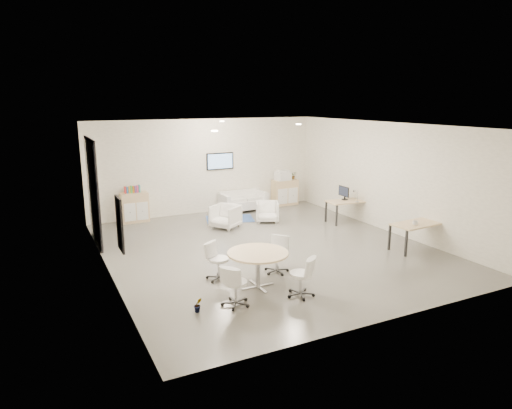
{
  "coord_description": "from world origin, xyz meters",
  "views": [
    {
      "loc": [
        -5.34,
        -10.12,
        3.83
      ],
      "look_at": [
        -0.13,
        0.4,
        1.12
      ],
      "focal_mm": 32.0,
      "sensor_mm": 36.0,
      "label": 1
    }
  ],
  "objects": [
    {
      "name": "artwork",
      "position": [
        -3.97,
        -1.6,
        1.55
      ],
      "size": [
        0.05,
        0.54,
        1.04
      ],
      "color": "black",
      "rests_on": "room_shell"
    },
    {
      "name": "room_shell",
      "position": [
        0.0,
        0.0,
        1.6
      ],
      "size": [
        9.6,
        10.6,
        4.8
      ],
      "color": "#5B5853",
      "rests_on": "ground"
    },
    {
      "name": "round_table",
      "position": [
        -1.35,
        -2.16,
        0.69
      ],
      "size": [
        1.27,
        1.27,
        0.77
      ],
      "color": "#DCBE84",
      "rests_on": "room_shell"
    },
    {
      "name": "loveseat",
      "position": [
        1.18,
        4.1,
        0.32
      ],
      "size": [
        1.63,
        0.88,
        0.59
      ],
      "rotation": [
        0.0,
        0.0,
        0.06
      ],
      "color": "white",
      "rests_on": "room_shell"
    },
    {
      "name": "meeting_chairs",
      "position": [
        -1.35,
        -2.16,
        0.41
      ],
      "size": [
        2.33,
        2.33,
        0.82
      ],
      "color": "white",
      "rests_on": "room_shell"
    },
    {
      "name": "desk_front",
      "position": [
        3.44,
        -1.8,
        0.64
      ],
      "size": [
        1.43,
        0.8,
        0.72
      ],
      "rotation": [
        0.0,
        0.0,
        0.08
      ],
      "color": "#DCBE84",
      "rests_on": "room_shell"
    },
    {
      "name": "sideboard_right",
      "position": [
        2.98,
        4.25,
        0.47
      ],
      "size": [
        0.94,
        0.45,
        0.94
      ],
      "color": "#DCBE84",
      "rests_on": "room_shell"
    },
    {
      "name": "armchair_left",
      "position": [
        -0.21,
        2.33,
        0.39
      ],
      "size": [
        1.01,
        1.03,
        0.78
      ],
      "primitive_type": "imported",
      "rotation": [
        0.0,
        0.0,
        -0.96
      ],
      "color": "white",
      "rests_on": "room_shell"
    },
    {
      "name": "glass_door",
      "position": [
        -3.95,
        2.51,
        1.5
      ],
      "size": [
        0.09,
        1.9,
        2.85
      ],
      "color": "black",
      "rests_on": "room_shell"
    },
    {
      "name": "blue_rug",
      "position": [
        0.31,
        3.23,
        0.01
      ],
      "size": [
        1.74,
        1.4,
        0.01
      ],
      "primitive_type": "cube",
      "rotation": [
        0.0,
        0.0,
        -0.29
      ],
      "color": "#2C4889",
      "rests_on": "room_shell"
    },
    {
      "name": "desk_rear",
      "position": [
        3.55,
        1.26,
        0.62
      ],
      "size": [
        1.37,
        0.77,
        0.69
      ],
      "rotation": [
        0.0,
        0.0,
        -0.08
      ],
      "color": "#DCBE84",
      "rests_on": "room_shell"
    },
    {
      "name": "cup",
      "position": [
        3.24,
        -1.92,
        0.79
      ],
      "size": [
        0.16,
        0.15,
        0.14
      ],
      "primitive_type": "imported",
      "rotation": [
        0.0,
        0.0,
        0.35
      ],
      "color": "white",
      "rests_on": "desk_front"
    },
    {
      "name": "armchair_right",
      "position": [
        1.27,
        2.4,
        0.36
      ],
      "size": [
        0.91,
        0.89,
        0.72
      ],
      "primitive_type": "imported",
      "rotation": [
        0.0,
        0.0,
        -0.43
      ],
      "color": "white",
      "rests_on": "room_shell"
    },
    {
      "name": "books",
      "position": [
        -2.58,
        4.26,
        1.06
      ],
      "size": [
        0.49,
        0.14,
        0.22
      ],
      "color": "red",
      "rests_on": "sideboard_left"
    },
    {
      "name": "monitor",
      "position": [
        3.51,
        1.41,
        0.93
      ],
      "size": [
        0.2,
        0.5,
        0.44
      ],
      "color": "black",
      "rests_on": "desk_rear"
    },
    {
      "name": "plant_cabinet",
      "position": [
        3.33,
        4.28,
        1.04
      ],
      "size": [
        0.27,
        0.29,
        0.21
      ],
      "primitive_type": "imported",
      "rotation": [
        0.0,
        0.0,
        -0.08
      ],
      "color": "#3F7F3F",
      "rests_on": "sideboard_right"
    },
    {
      "name": "sideboard_left",
      "position": [
        -2.53,
        4.26,
        0.47
      ],
      "size": [
        0.84,
        0.44,
        0.95
      ],
      "color": "#DCBE84",
      "rests_on": "room_shell"
    },
    {
      "name": "printer",
      "position": [
        2.88,
        4.25,
        1.11
      ],
      "size": [
        0.56,
        0.48,
        0.36
      ],
      "rotation": [
        0.0,
        0.0,
        0.1
      ],
      "color": "white",
      "rests_on": "sideboard_right"
    },
    {
      "name": "plant_floor",
      "position": [
        -2.85,
        -2.69,
        0.06
      ],
      "size": [
        0.16,
        0.28,
        0.13
      ],
      "primitive_type": "imported",
      "rotation": [
        0.0,
        0.0,
        -0.01
      ],
      "color": "#3F7F3F",
      "rests_on": "room_shell"
    },
    {
      "name": "wall_tv",
      "position": [
        0.5,
        4.46,
        1.75
      ],
      "size": [
        0.98,
        0.06,
        0.58
      ],
      "color": "black",
      "rests_on": "room_shell"
    },
    {
      "name": "ceiling_spots",
      "position": [
        -0.2,
        0.83,
        3.18
      ],
      "size": [
        3.14,
        4.14,
        0.03
      ],
      "color": "#FFEAC6",
      "rests_on": "room_shell"
    }
  ]
}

